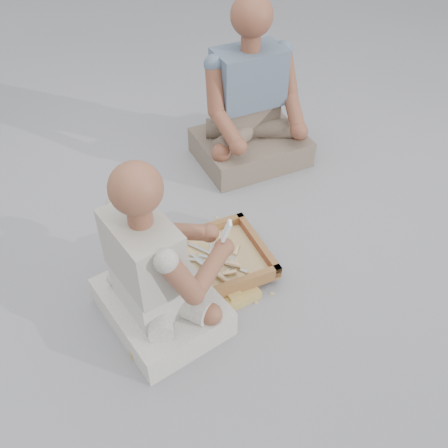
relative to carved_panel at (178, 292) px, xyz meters
name	(u,v)px	position (x,y,z in m)	size (l,w,h in m)	color
ground	(248,290)	(0.32, -0.09, -0.02)	(60.00, 60.00, 0.00)	gray
carved_panel	(178,292)	(0.00, 0.00, 0.00)	(0.67, 0.45, 0.04)	#AE8E43
tool_tray	(211,261)	(0.20, 0.09, 0.05)	(0.58, 0.47, 0.07)	brown
chisel_0	(213,254)	(0.22, 0.12, 0.06)	(0.14, 0.19, 0.02)	silver
chisel_1	(204,282)	(0.12, -0.04, 0.06)	(0.13, 0.20, 0.02)	silver
chisel_2	(235,253)	(0.33, 0.09, 0.05)	(0.15, 0.18, 0.02)	silver
chisel_3	(221,277)	(0.20, -0.04, 0.07)	(0.11, 0.21, 0.02)	silver
chisel_4	(210,258)	(0.20, 0.10, 0.06)	(0.22, 0.08, 0.02)	silver
chisel_5	(206,261)	(0.18, 0.09, 0.06)	(0.19, 0.13, 0.02)	silver
chisel_6	(214,232)	(0.29, 0.27, 0.06)	(0.12, 0.20, 0.02)	silver
chisel_7	(230,263)	(0.28, 0.02, 0.07)	(0.17, 0.16, 0.02)	silver
chisel_8	(214,269)	(0.19, 0.02, 0.06)	(0.11, 0.21, 0.02)	silver
chisel_9	(225,273)	(0.23, -0.03, 0.07)	(0.22, 0.06, 0.02)	silver
chisel_10	(250,273)	(0.34, -0.06, 0.06)	(0.15, 0.18, 0.02)	silver
chisel_11	(213,252)	(0.23, 0.13, 0.07)	(0.17, 0.17, 0.02)	silver
wood_chip_0	(276,275)	(0.49, -0.06, -0.02)	(0.02, 0.01, 0.00)	#D1BE7B
wood_chip_1	(127,243)	(-0.15, 0.44, -0.02)	(0.02, 0.01, 0.00)	#D1BE7B
wood_chip_2	(156,279)	(-0.07, 0.14, -0.02)	(0.02, 0.01, 0.00)	#D1BE7B
wood_chip_3	(217,218)	(0.38, 0.45, -0.02)	(0.02, 0.01, 0.00)	#D1BE7B
wood_chip_4	(229,232)	(0.39, 0.32, -0.02)	(0.02, 0.01, 0.00)	#D1BE7B
wood_chip_5	(182,224)	(0.18, 0.48, -0.02)	(0.02, 0.01, 0.00)	#D1BE7B
wood_chip_6	(272,294)	(0.42, -0.16, -0.02)	(0.02, 0.01, 0.00)	#D1BE7B
wood_chip_7	(256,302)	(0.33, -0.18, -0.02)	(0.02, 0.01, 0.00)	#D1BE7B
wood_chip_8	(210,242)	(0.27, 0.29, -0.02)	(0.02, 0.01, 0.00)	#D1BE7B
wood_chip_9	(227,310)	(0.18, -0.18, -0.02)	(0.02, 0.01, 0.00)	#D1BE7B
craftsman	(156,274)	(-0.11, -0.09, 0.28)	(0.64, 0.65, 0.87)	silver
companion	(251,111)	(0.79, 0.94, 0.32)	(0.68, 0.57, 1.02)	#726052
mobile_phone	(226,231)	(0.22, -0.08, 0.39)	(0.06, 0.05, 0.10)	white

